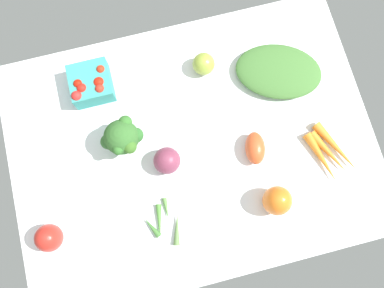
{
  "coord_description": "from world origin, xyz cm",
  "views": [
    {
      "loc": [
        -6.29,
        -24.61,
        117.03
      ],
      "look_at": [
        0.0,
        0.0,
        4.0
      ],
      "focal_mm": 38.41,
      "sensor_mm": 36.0,
      "label": 1
    }
  ],
  "objects_px": {
    "berry_basket": "(91,84)",
    "carrot_bunch": "(329,152)",
    "bell_pepper_red": "(49,238)",
    "heirloom_tomato_green": "(204,64)",
    "okra_pile": "(165,224)",
    "red_onion_near_basket": "(167,161)",
    "leafy_greens_clump": "(278,71)",
    "roma_tomato": "(255,148)",
    "broccoli_head": "(122,138)",
    "bell_pepper_orange": "(277,201)"
  },
  "relations": [
    {
      "from": "berry_basket",
      "to": "carrot_bunch",
      "type": "bearing_deg",
      "value": -30.45
    },
    {
      "from": "bell_pepper_red",
      "to": "heirloom_tomato_green",
      "type": "height_order",
      "value": "bell_pepper_red"
    },
    {
      "from": "okra_pile",
      "to": "red_onion_near_basket",
      "type": "xyz_separation_m",
      "value": [
        0.05,
        0.16,
        0.03
      ]
    },
    {
      "from": "leafy_greens_clump",
      "to": "roma_tomato",
      "type": "bearing_deg",
      "value": -122.79
    },
    {
      "from": "heirloom_tomato_green",
      "to": "leafy_greens_clump",
      "type": "bearing_deg",
      "value": -19.31
    },
    {
      "from": "okra_pile",
      "to": "leafy_greens_clump",
      "type": "bearing_deg",
      "value": 38.83
    },
    {
      "from": "leafy_greens_clump",
      "to": "roma_tomato",
      "type": "xyz_separation_m",
      "value": [
        -0.13,
        -0.21,
        0.01
      ]
    },
    {
      "from": "broccoli_head",
      "to": "carrot_bunch",
      "type": "xyz_separation_m",
      "value": [
        0.55,
        -0.17,
        -0.06
      ]
    },
    {
      "from": "leafy_greens_clump",
      "to": "bell_pepper_red",
      "type": "bearing_deg",
      "value": -157.24
    },
    {
      "from": "leafy_greens_clump",
      "to": "roma_tomato",
      "type": "distance_m",
      "value": 0.24
    },
    {
      "from": "carrot_bunch",
      "to": "berry_basket",
      "type": "bearing_deg",
      "value": 149.55
    },
    {
      "from": "carrot_bunch",
      "to": "okra_pile",
      "type": "bearing_deg",
      "value": -171.15
    },
    {
      "from": "broccoli_head",
      "to": "red_onion_near_basket",
      "type": "bearing_deg",
      "value": -39.75
    },
    {
      "from": "berry_basket",
      "to": "leafy_greens_clump",
      "type": "distance_m",
      "value": 0.55
    },
    {
      "from": "bell_pepper_red",
      "to": "leafy_greens_clump",
      "type": "bearing_deg",
      "value": 22.76
    },
    {
      "from": "bell_pepper_orange",
      "to": "leafy_greens_clump",
      "type": "xyz_separation_m",
      "value": [
        0.12,
        0.36,
        -0.03
      ]
    },
    {
      "from": "heirloom_tomato_green",
      "to": "bell_pepper_red",
      "type": "bearing_deg",
      "value": -143.96
    },
    {
      "from": "berry_basket",
      "to": "red_onion_near_basket",
      "type": "height_order",
      "value": "berry_basket"
    },
    {
      "from": "bell_pepper_orange",
      "to": "carrot_bunch",
      "type": "bearing_deg",
      "value": 26.55
    },
    {
      "from": "okra_pile",
      "to": "heirloom_tomato_green",
      "type": "distance_m",
      "value": 0.47
    },
    {
      "from": "carrot_bunch",
      "to": "bell_pepper_red",
      "type": "bearing_deg",
      "value": -177.18
    },
    {
      "from": "broccoli_head",
      "to": "bell_pepper_red",
      "type": "height_order",
      "value": "broccoli_head"
    },
    {
      "from": "berry_basket",
      "to": "leafy_greens_clump",
      "type": "height_order",
      "value": "berry_basket"
    },
    {
      "from": "bell_pepper_red",
      "to": "carrot_bunch",
      "type": "xyz_separation_m",
      "value": [
        0.8,
        0.04,
        -0.03
      ]
    },
    {
      "from": "okra_pile",
      "to": "leafy_greens_clump",
      "type": "height_order",
      "value": "leafy_greens_clump"
    },
    {
      "from": "roma_tomato",
      "to": "berry_basket",
      "type": "bearing_deg",
      "value": -115.09
    },
    {
      "from": "roma_tomato",
      "to": "leafy_greens_clump",
      "type": "bearing_deg",
      "value": 158.23
    },
    {
      "from": "leafy_greens_clump",
      "to": "red_onion_near_basket",
      "type": "relative_size",
      "value": 3.35
    },
    {
      "from": "leafy_greens_clump",
      "to": "okra_pile",
      "type": "bearing_deg",
      "value": -141.17
    },
    {
      "from": "bell_pepper_red",
      "to": "broccoli_head",
      "type": "bearing_deg",
      "value": 40.31
    },
    {
      "from": "carrot_bunch",
      "to": "roma_tomato",
      "type": "distance_m",
      "value": 0.21
    },
    {
      "from": "heirloom_tomato_green",
      "to": "roma_tomato",
      "type": "distance_m",
      "value": 0.29
    },
    {
      "from": "heirloom_tomato_green",
      "to": "leafy_greens_clump",
      "type": "distance_m",
      "value": 0.22
    },
    {
      "from": "bell_pepper_red",
      "to": "heirloom_tomato_green",
      "type": "xyz_separation_m",
      "value": [
        0.52,
        0.38,
        -0.01
      ]
    },
    {
      "from": "roma_tomato",
      "to": "carrot_bunch",
      "type": "bearing_deg",
      "value": 84.13
    },
    {
      "from": "bell_pepper_orange",
      "to": "carrot_bunch",
      "type": "height_order",
      "value": "bell_pepper_orange"
    },
    {
      "from": "berry_basket",
      "to": "okra_pile",
      "type": "relative_size",
      "value": 0.85
    },
    {
      "from": "bell_pepper_red",
      "to": "red_onion_near_basket",
      "type": "height_order",
      "value": "bell_pepper_red"
    },
    {
      "from": "heirloom_tomato_green",
      "to": "leafy_greens_clump",
      "type": "height_order",
      "value": "heirloom_tomato_green"
    },
    {
      "from": "berry_basket",
      "to": "carrot_bunch",
      "type": "distance_m",
      "value": 0.71
    },
    {
      "from": "heirloom_tomato_green",
      "to": "roma_tomato",
      "type": "height_order",
      "value": "heirloom_tomato_green"
    },
    {
      "from": "broccoli_head",
      "to": "okra_pile",
      "type": "xyz_separation_m",
      "value": [
        0.05,
        -0.25,
        -0.06
      ]
    },
    {
      "from": "broccoli_head",
      "to": "carrot_bunch",
      "type": "height_order",
      "value": "broccoli_head"
    },
    {
      "from": "bell_pepper_orange",
      "to": "red_onion_near_basket",
      "type": "height_order",
      "value": "bell_pepper_orange"
    },
    {
      "from": "okra_pile",
      "to": "red_onion_near_basket",
      "type": "bearing_deg",
      "value": 73.77
    },
    {
      "from": "bell_pepper_orange",
      "to": "okra_pile",
      "type": "bearing_deg",
      "value": 176.77
    },
    {
      "from": "broccoli_head",
      "to": "red_onion_near_basket",
      "type": "distance_m",
      "value": 0.14
    },
    {
      "from": "berry_basket",
      "to": "roma_tomato",
      "type": "xyz_separation_m",
      "value": [
        0.41,
        -0.3,
        -0.01
      ]
    },
    {
      "from": "leafy_greens_clump",
      "to": "carrot_bunch",
      "type": "height_order",
      "value": "leafy_greens_clump"
    },
    {
      "from": "carrot_bunch",
      "to": "roma_tomato",
      "type": "bearing_deg",
      "value": 163.11
    }
  ]
}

